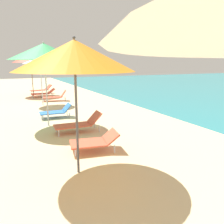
# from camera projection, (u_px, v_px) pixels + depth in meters

# --- Properties ---
(umbrella_fourth) EXTENTS (2.32, 2.32, 2.76)m
(umbrella_fourth) POSITION_uv_depth(u_px,v_px,m) (75.00, 56.00, 4.26)
(umbrella_fourth) COLOR #4C4C51
(umbrella_fourth) RESTS_ON ground
(lounger_fourth_shoreside) EXTENTS (1.34, 0.88, 0.50)m
(lounger_fourth_shoreside) POSITION_uv_depth(u_px,v_px,m) (95.00, 141.00, 5.89)
(lounger_fourth_shoreside) COLOR #D8593F
(lounger_fourth_shoreside) RESTS_ON ground
(umbrella_fifth) EXTENTS (2.43, 2.43, 2.99)m
(umbrella_fifth) POSITION_uv_depth(u_px,v_px,m) (44.00, 52.00, 7.73)
(umbrella_fifth) COLOR silver
(umbrella_fifth) RESTS_ON ground
(lounger_fifth_shoreside) EXTENTS (1.31, 0.70, 0.57)m
(lounger_fifth_shoreside) POSITION_uv_depth(u_px,v_px,m) (56.00, 111.00, 9.46)
(lounger_fifth_shoreside) COLOR blue
(lounger_fifth_shoreside) RESTS_ON ground
(lounger_fifth_inland) EXTENTS (1.58, 0.66, 0.64)m
(lounger_fifth_inland) POSITION_uv_depth(u_px,v_px,m) (79.00, 123.00, 7.49)
(lounger_fifth_inland) COLOR #D8593F
(lounger_fifth_inland) RESTS_ON ground
(umbrella_sixth) EXTENTS (1.83, 1.83, 2.67)m
(umbrella_sixth) POSITION_uv_depth(u_px,v_px,m) (40.00, 60.00, 11.83)
(umbrella_sixth) COLOR silver
(umbrella_sixth) RESTS_ON ground
(lounger_sixth_shoreside) EXTENTS (1.49, 0.82, 0.64)m
(lounger_sixth_shoreside) POSITION_uv_depth(u_px,v_px,m) (55.00, 96.00, 13.60)
(lounger_sixth_shoreside) COLOR #D8593F
(lounger_sixth_shoreside) RESTS_ON ground
(umbrella_farthest) EXTENTS (2.43, 2.43, 2.96)m
(umbrella_farthest) POSITION_uv_depth(u_px,v_px,m) (31.00, 58.00, 15.27)
(umbrella_farthest) COLOR olive
(umbrella_farthest) RESTS_ON ground
(lounger_farthest_shoreside) EXTENTS (1.64, 0.91, 0.64)m
(lounger_farthest_shoreside) POSITION_uv_depth(u_px,v_px,m) (42.00, 89.00, 16.86)
(lounger_farthest_shoreside) COLOR #D8593F
(lounger_farthest_shoreside) RESTS_ON ground
(lounger_farthest_inland) EXTENTS (1.57, 0.69, 0.56)m
(lounger_farthest_inland) POSITION_uv_depth(u_px,v_px,m) (44.00, 93.00, 15.13)
(lounger_farthest_inland) COLOR #D8593F
(lounger_farthest_inland) RESTS_ON ground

